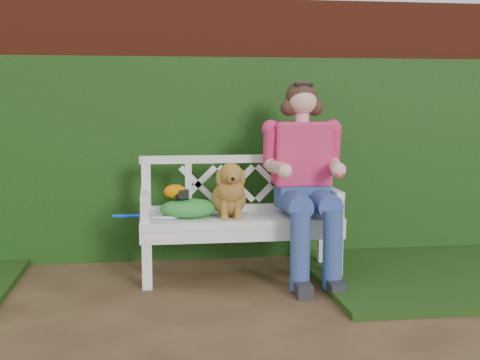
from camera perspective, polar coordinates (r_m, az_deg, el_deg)
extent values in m
plane|color=#3F2A19|center=(3.97, -6.18, -12.68)|extent=(60.00, 60.00, 0.00)
cube|color=maroon|center=(5.65, -6.92, 4.55)|extent=(10.00, 0.30, 2.20)
cube|color=#1F4C10|center=(5.44, -6.84, 1.83)|extent=(10.00, 0.18, 1.70)
cube|color=black|center=(5.43, 19.94, -7.39)|extent=(2.60, 2.00, 0.05)
cube|color=black|center=(4.75, -5.23, -1.26)|extent=(0.11, 0.08, 0.07)
ellipsoid|color=#D17500|center=(4.76, -5.80, -1.02)|extent=(0.17, 0.13, 0.10)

